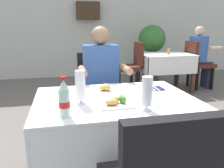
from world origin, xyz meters
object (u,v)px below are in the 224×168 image
at_px(background_table_tumbler, 169,51).
at_px(wall_bottle_rack, 88,11).
at_px(beer_glass_middle, 147,94).
at_px(beer_glass_left, 80,87).
at_px(plate_far_diner, 107,89).
at_px(cola_bottle_primary, 64,100).
at_px(background_chair_left, 130,64).
at_px(napkin_cutlery_set, 153,88).
at_px(chair_far_diner_seat, 98,91).
at_px(background_dining_table, 165,63).
at_px(plate_near_camera, 116,102).
at_px(potted_plant_corner, 152,45).
at_px(seated_diner_far, 102,80).
at_px(main_dining_table, 115,118).
at_px(background_patron, 200,54).
at_px(background_chair_right, 197,62).

bearing_deg(background_table_tumbler, wall_bottle_rack, 128.93).
bearing_deg(beer_glass_middle, beer_glass_left, 151.56).
bearing_deg(plate_far_diner, cola_bottle_primary, -127.13).
bearing_deg(background_chair_left, wall_bottle_rack, 110.52).
bearing_deg(napkin_cutlery_set, cola_bottle_primary, -148.38).
relative_size(chair_far_diner_seat, background_dining_table, 0.96).
bearing_deg(plate_far_diner, plate_near_camera, -91.61).
relative_size(background_dining_table, potted_plant_corner, 0.78).
relative_size(seated_diner_far, napkin_cutlery_set, 6.61).
bearing_deg(background_chair_left, beer_glass_left, -113.80).
xyz_separation_m(main_dining_table, background_patron, (2.37, 2.53, 0.14)).
bearing_deg(potted_plant_corner, wall_bottle_rack, 154.62).
distance_m(main_dining_table, napkin_cutlery_set, 0.44).
distance_m(plate_far_diner, background_table_tumbler, 2.84).
distance_m(background_dining_table, background_table_tumbler, 0.25).
distance_m(background_chair_left, wall_bottle_rack, 2.01).
bearing_deg(background_patron, wall_bottle_rack, 142.32).
bearing_deg(main_dining_table, cola_bottle_primary, -141.30).
relative_size(background_chair_right, potted_plant_corner, 0.75).
xyz_separation_m(chair_far_diner_seat, background_table_tumbler, (1.64, 1.65, 0.24)).
distance_m(beer_glass_left, background_dining_table, 3.24).
bearing_deg(plate_near_camera, napkin_cutlery_set, 38.78).
xyz_separation_m(beer_glass_left, wall_bottle_rack, (0.56, 4.22, 0.76)).
xyz_separation_m(chair_far_diner_seat, background_chair_right, (2.32, 1.72, 0.00)).
bearing_deg(beer_glass_middle, background_chair_right, 52.46).
height_order(background_chair_left, background_chair_right, same).
bearing_deg(background_chair_left, plate_far_diner, -111.18).
bearing_deg(background_dining_table, napkin_cutlery_set, -117.46).
bearing_deg(background_dining_table, beer_glass_left, -125.47).
bearing_deg(wall_bottle_rack, main_dining_table, -94.08).
relative_size(chair_far_diner_seat, background_chair_left, 1.00).
xyz_separation_m(chair_far_diner_seat, seated_diner_far, (0.02, -0.11, 0.16)).
bearing_deg(background_patron, napkin_cutlery_set, -130.05).
distance_m(seated_diner_far, beer_glass_left, 0.86).
xyz_separation_m(plate_far_diner, potted_plant_corner, (1.72, 3.31, 0.08)).
relative_size(background_dining_table, background_chair_left, 1.04).
distance_m(background_dining_table, background_chair_right, 0.71).
relative_size(main_dining_table, background_patron, 0.94).
height_order(main_dining_table, cola_bottle_primary, cola_bottle_primary).
distance_m(plate_far_diner, potted_plant_corner, 3.73).
xyz_separation_m(chair_far_diner_seat, background_patron, (2.37, 1.72, 0.16)).
bearing_deg(potted_plant_corner, background_table_tumbler, -93.06).
height_order(plate_far_diner, beer_glass_middle, beer_glass_middle).
relative_size(main_dining_table, plate_near_camera, 5.17).
bearing_deg(main_dining_table, plate_near_camera, -101.39).
relative_size(main_dining_table, background_table_tumbler, 10.76).
xyz_separation_m(plate_far_diner, cola_bottle_primary, (-0.35, -0.46, 0.08)).
distance_m(plate_near_camera, potted_plant_corner, 4.03).
relative_size(beer_glass_middle, background_chair_left, 0.23).
distance_m(cola_bottle_primary, background_chair_left, 3.12).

